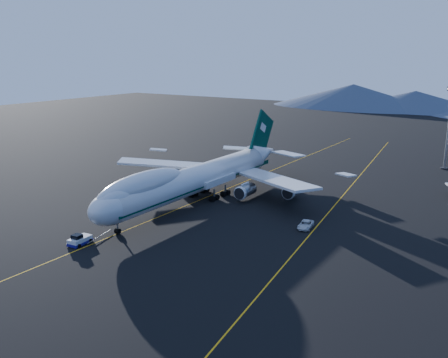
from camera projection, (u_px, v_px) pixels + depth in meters
The scene contains 6 objects.
ground at pixel (196, 201), 120.62m from camera, with size 500.00×500.00×0.00m, color black.
taxiway_line_main at pixel (196, 201), 120.62m from camera, with size 0.25×220.00×0.01m, color #E29F0D.
taxiway_line_side at pixel (329, 211), 112.91m from camera, with size 0.25×200.00×0.01m, color #E29F0D.
boeing_747 at pixel (196, 178), 119.23m from camera, with size 59.62×72.43×19.37m.
pushback_tug at pixel (80, 241), 93.55m from camera, with size 3.04×4.87×2.03m.
service_van at pixel (306, 225), 102.02m from camera, with size 2.50×5.42×1.51m, color silver.
Camera 1 is at (68.59, -93.32, 34.77)m, focal length 40.00 mm.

